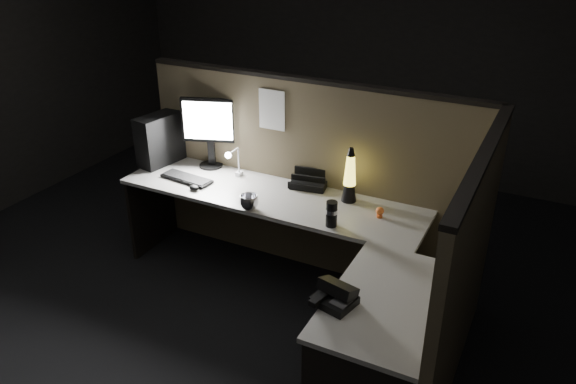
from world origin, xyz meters
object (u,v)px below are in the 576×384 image
at_px(keyboard, 187,179).
at_px(lava_lamp, 350,179).
at_px(monitor, 209,126).
at_px(desk_phone, 335,295).
at_px(pc_tower, 160,139).

bearing_deg(keyboard, lava_lamp, 16.24).
xyz_separation_m(monitor, desk_phone, (1.58, -1.21, -0.29)).
relative_size(monitor, lava_lamp, 1.40).
distance_m(lava_lamp, desk_phone, 1.19).
bearing_deg(lava_lamp, pc_tower, -178.20).
relative_size(lava_lamp, desk_phone, 1.69).
distance_m(pc_tower, keyboard, 0.46).
bearing_deg(keyboard, pc_tower, 159.80).
height_order(keyboard, desk_phone, desk_phone).
bearing_deg(monitor, desk_phone, -57.13).
relative_size(pc_tower, keyboard, 0.96).
xyz_separation_m(lava_lamp, desk_phone, (0.36, -1.13, -0.12)).
bearing_deg(monitor, keyboard, -113.55).
distance_m(monitor, lava_lamp, 1.23).
height_order(monitor, keyboard, monitor).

